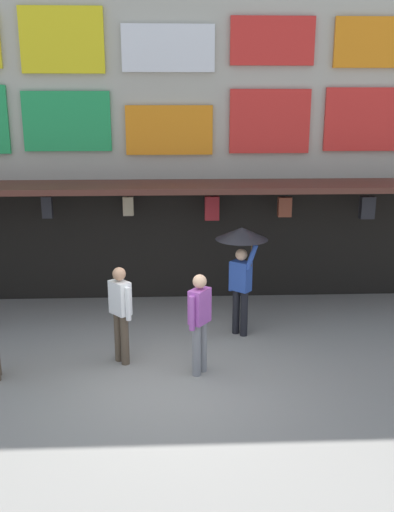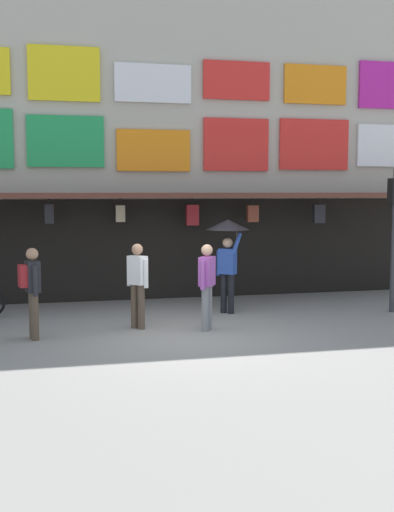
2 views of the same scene
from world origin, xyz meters
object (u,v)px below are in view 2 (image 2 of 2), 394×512
at_px(pedestrian_in_blue, 32,286).
at_px(pedestrian_in_green, 207,282).
at_px(pedestrian_in_purple, 138,281).
at_px(pedestrian_with_umbrella, 228,239).

distance_m(pedestrian_in_blue, pedestrian_in_green, 3.28).
height_order(pedestrian_in_blue, pedestrian_in_purple, same).
height_order(pedestrian_with_umbrella, pedestrian_in_green, pedestrian_with_umbrella).
bearing_deg(pedestrian_in_green, pedestrian_in_purple, 160.96).
bearing_deg(pedestrian_in_purple, pedestrian_in_blue, -166.38).
bearing_deg(pedestrian_with_umbrella, pedestrian_in_purple, -153.02).
distance_m(pedestrian_with_umbrella, pedestrian_in_green, 1.88).
bearing_deg(pedestrian_with_umbrella, pedestrian_in_green, -118.69).
xyz_separation_m(pedestrian_with_umbrella, pedestrian_in_blue, (-4.11, -1.57, -0.66)).
height_order(pedestrian_in_blue, pedestrian_in_green, same).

